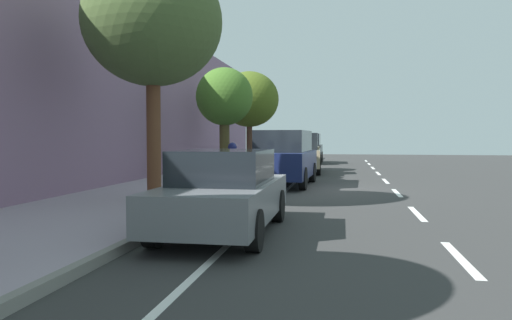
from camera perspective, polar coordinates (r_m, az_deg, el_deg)
The scene contains 15 objects.
ground at distance 16.72m, azimuth 5.91°, elevation -3.34°, with size 68.06×68.06×0.00m, color #323232.
sidewalk at distance 17.55m, azimuth -8.13°, elevation -2.82°, with size 4.22×42.54×0.15m, color #A493A3.
curb_edge at distance 16.99m, azimuth -1.10°, elevation -2.97°, with size 0.16×42.54×0.15m, color gray.
lane_stripe_centre at distance 18.02m, azimuth 15.47°, elevation -2.98°, with size 0.14×40.00×0.01m.
lane_stripe_bike_edge at distance 16.78m, azimuth 3.84°, elevation -3.30°, with size 0.12×42.54×0.01m, color white.
building_facade at distance 18.41m, azimuth -15.24°, elevation 7.35°, with size 0.50×42.54×6.56m, color gray.
parked_suv_black_nearest at distance 32.97m, azimuth 6.03°, elevation 1.41°, with size 2.02×4.73×1.99m.
parked_pickup_tan_second at distance 24.01m, azimuth 5.18°, elevation 0.64°, with size 2.20×5.38×1.95m.
parked_suv_dark_blue_mid at distance 17.71m, azimuth 3.31°, elevation 0.33°, with size 2.12×4.78×1.99m.
parked_sedan_grey_far at distance 8.91m, azimuth -3.76°, elevation -3.76°, with size 1.84×4.40×1.52m.
bicycle_at_curb at distance 13.13m, azimuth -2.38°, elevation -3.32°, with size 1.67×0.68×0.77m.
cyclist_with_backpack at distance 13.58m, azimuth -2.87°, elevation -0.62°, with size 0.53×0.55×1.61m.
street_tree_near_cyclist at distance 24.60m, azimuth -0.79°, elevation 7.08°, with size 2.95×2.95×4.89m.
street_tree_mid_block at distance 19.50m, azimuth -3.72°, elevation 7.23°, with size 2.26×2.26×4.36m.
street_tree_far_end at distance 12.73m, azimuth -12.00°, elevation 15.45°, with size 3.44×3.44×6.04m.
Camera 1 is at (-1.22, 16.58, 1.75)m, focal length 34.18 mm.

